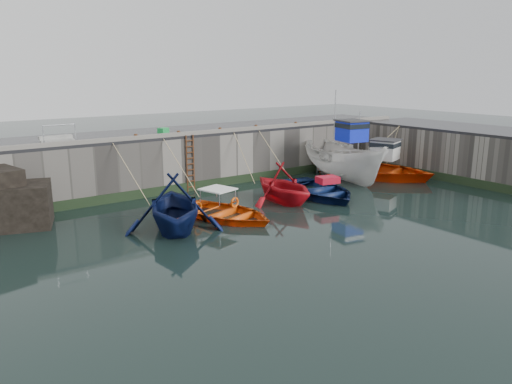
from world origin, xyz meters
TOP-DOWN VIEW (x-y plane):
  - ground at (0.00, 0.00)m, footprint 120.00×120.00m
  - quay_back at (0.00, 12.50)m, footprint 30.00×5.00m
  - quay_right at (14.50, 2.50)m, footprint 5.00×15.00m
  - road_back at (0.00, 12.50)m, footprint 30.00×5.00m
  - road_right at (14.50, 2.50)m, footprint 5.00×15.00m
  - kerb_back at (0.00, 10.15)m, footprint 30.00×0.30m
  - algae_back at (0.00, 9.96)m, footprint 30.00×0.08m
  - algae_right at (11.96, 2.50)m, footprint 0.08×15.00m
  - ladder at (-2.00, 9.91)m, footprint 0.51×0.08m
  - boat_near_white at (-5.98, 4.13)m, footprint 6.15×6.52m
  - boat_near_white_rope at (-5.98, 8.32)m, footprint 0.04×4.26m
  - boat_near_blue at (-3.30, 4.17)m, footprint 4.82×5.81m
  - boat_near_blue_rope at (-3.30, 8.33)m, footprint 0.04×4.23m
  - boat_near_blacktrim at (0.75, 5.01)m, footprint 4.15×4.73m
  - boat_near_blacktrim_rope at (0.75, 8.75)m, footprint 0.04×3.60m
  - boat_near_navy at (3.15, 4.80)m, footprint 5.14×6.41m
  - boat_near_navy_rope at (3.15, 8.65)m, footprint 0.04×3.75m
  - boat_far_white at (7.23, 6.91)m, footprint 3.97×7.78m
  - boat_far_orange at (9.51, 6.40)m, footprint 7.62×8.90m
  - fish_crate at (-2.73, 11.69)m, footprint 0.68×0.62m
  - railing at (-8.75, 11.25)m, footprint 1.60×1.05m
  - bollard_a at (-5.00, 10.25)m, footprint 0.18×0.18m
  - bollard_b at (-2.50, 10.25)m, footprint 0.18×0.18m
  - bollard_c at (0.20, 10.25)m, footprint 0.18×0.18m
  - bollard_d at (2.80, 10.25)m, footprint 0.18×0.18m
  - bollard_e at (6.00, 10.25)m, footprint 0.18×0.18m

SIDE VIEW (x-z plane):
  - ground at x=0.00m, z-range 0.00..0.00m
  - boat_near_white at x=-5.98m, z-range -1.36..1.36m
  - boat_near_white_rope at x=-5.98m, z-range -1.55..1.55m
  - boat_near_blue at x=-3.30m, z-range -0.52..0.52m
  - boat_near_blue_rope at x=-3.30m, z-range -1.55..1.55m
  - boat_near_blacktrim at x=0.75m, z-range -1.18..1.18m
  - boat_near_blacktrim_rope at x=0.75m, z-range -1.55..1.55m
  - boat_near_navy at x=3.15m, z-range -0.59..0.59m
  - boat_near_navy_rope at x=3.15m, z-range -1.55..1.55m
  - algae_back at x=0.00m, z-range 0.00..0.50m
  - algae_right at x=11.96m, z-range 0.00..0.50m
  - boat_far_orange at x=9.51m, z-range -1.77..2.78m
  - boat_far_white at x=7.23m, z-range -1.73..4.13m
  - quay_back at x=0.00m, z-range 0.00..3.00m
  - quay_right at x=14.50m, z-range 0.00..3.00m
  - ladder at x=-2.00m, z-range -0.01..3.19m
  - road_back at x=0.00m, z-range 3.00..3.16m
  - road_right at x=14.50m, z-range 3.00..3.16m
  - kerb_back at x=0.00m, z-range 3.16..3.36m
  - bollard_a at x=-5.00m, z-range 3.16..3.44m
  - bollard_b at x=-2.50m, z-range 3.16..3.44m
  - bollard_c at x=0.20m, z-range 3.16..3.44m
  - bollard_d at x=2.80m, z-range 3.16..3.44m
  - bollard_e at x=6.00m, z-range 3.16..3.44m
  - fish_crate at x=-2.73m, z-range 3.16..3.49m
  - railing at x=-8.75m, z-range 2.86..3.86m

